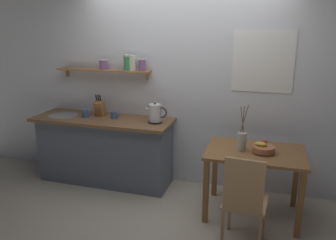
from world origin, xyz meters
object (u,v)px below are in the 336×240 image
fruit_bowl (263,148)px  coffee_mug_spare (114,115)px  dining_chair_near (244,199)px  twig_vase (242,141)px  coffee_mug_by_sink (85,113)px  knife_block (100,108)px  electric_kettle (155,114)px  dining_table (255,161)px

fruit_bowl → coffee_mug_spare: size_ratio=2.00×
dining_chair_near → twig_vase: 0.71m
dining_chair_near → coffee_mug_by_sink: bearing=157.3°
twig_vase → coffee_mug_by_sink: bearing=172.4°
knife_block → coffee_mug_by_sink: (-0.14, -0.13, -0.06)m
fruit_bowl → twig_vase: bearing=-178.8°
knife_block → coffee_mug_spare: knife_block is taller
fruit_bowl → coffee_mug_spare: coffee_mug_spare is taller
electric_kettle → coffee_mug_by_sink: electric_kettle is taller
fruit_bowl → coffee_mug_by_sink: 2.27m
knife_block → coffee_mug_by_sink: size_ratio=2.28×
coffee_mug_spare → coffee_mug_by_sink: bearing=-171.8°
dining_chair_near → coffee_mug_spare: coffee_mug_spare is taller
knife_block → dining_chair_near: bearing=-27.2°
dining_table → coffee_mug_spare: size_ratio=8.80×
dining_table → coffee_mug_spare: bearing=170.6°
dining_table → electric_kettle: electric_kettle is taller
twig_vase → electric_kettle: size_ratio=1.88×
fruit_bowl → twig_vase: size_ratio=0.47×
dining_table → dining_chair_near: bearing=-94.9°
fruit_bowl → electric_kettle: electric_kettle is taller
dining_chair_near → electric_kettle: electric_kettle is taller
fruit_bowl → twig_vase: 0.23m
dining_table → knife_block: knife_block is taller
electric_kettle → coffee_mug_by_sink: size_ratio=2.12×
electric_kettle → knife_block: bearing=172.7°
dining_table → dining_chair_near: dining_chair_near is taller
electric_kettle → knife_block: 0.82m
fruit_bowl → knife_block: size_ratio=0.82×
dining_chair_near → fruit_bowl: dining_chair_near is taller
dining_table → coffee_mug_by_sink: coffee_mug_by_sink is taller
dining_table → coffee_mug_by_sink: (-2.17, 0.24, 0.31)m
dining_chair_near → coffee_mug_by_sink: size_ratio=7.53×
dining_chair_near → fruit_bowl: (0.13, 0.62, 0.28)m
dining_table → fruit_bowl: size_ratio=4.41×
dining_table → fruit_bowl: fruit_bowl is taller
electric_kettle → knife_block: (-0.81, 0.10, -0.00)m
twig_vase → coffee_mug_spare: bearing=168.9°
twig_vase → coffee_mug_spare: 1.68m
twig_vase → electric_kettle: twig_vase is taller
fruit_bowl → coffee_mug_by_sink: (-2.25, 0.26, 0.14)m
twig_vase → knife_block: twig_vase is taller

